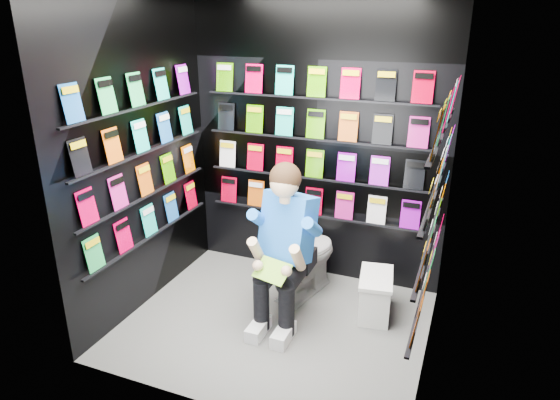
% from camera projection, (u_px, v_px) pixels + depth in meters
% --- Properties ---
extents(floor, '(2.40, 2.40, 0.00)m').
position_uv_depth(floor, '(275.00, 324.00, 4.14)').
color(floor, '#5B5B58').
rests_on(floor, ground).
extents(wall_back, '(2.40, 0.04, 2.60)m').
position_uv_depth(wall_back, '(316.00, 144.00, 4.55)').
color(wall_back, black).
rests_on(wall_back, floor).
extents(wall_front, '(2.40, 0.04, 2.60)m').
position_uv_depth(wall_front, '(207.00, 225.00, 2.81)').
color(wall_front, black).
rests_on(wall_front, floor).
extents(wall_left, '(0.04, 2.00, 2.60)m').
position_uv_depth(wall_left, '(140.00, 158.00, 4.10)').
color(wall_left, black).
rests_on(wall_left, floor).
extents(wall_right, '(0.04, 2.00, 2.60)m').
position_uv_depth(wall_right, '(443.00, 195.00, 3.26)').
color(wall_right, black).
rests_on(wall_right, floor).
extents(comics_back, '(2.10, 0.06, 1.37)m').
position_uv_depth(comics_back, '(315.00, 144.00, 4.52)').
color(comics_back, '#D3003F').
rests_on(comics_back, wall_back).
extents(comics_left, '(0.06, 1.70, 1.37)m').
position_uv_depth(comics_left, '(143.00, 158.00, 4.09)').
color(comics_left, '#D3003F').
rests_on(comics_left, wall_left).
extents(comics_right, '(0.06, 1.70, 1.37)m').
position_uv_depth(comics_right, '(439.00, 194.00, 3.27)').
color(comics_right, '#D3003F').
rests_on(comics_right, wall_right).
extents(toilet, '(0.59, 0.83, 0.73)m').
position_uv_depth(toilet, '(303.00, 255.00, 4.51)').
color(toilet, silver).
rests_on(toilet, floor).
extents(longbox, '(0.31, 0.48, 0.33)m').
position_uv_depth(longbox, '(375.00, 297.00, 4.22)').
color(longbox, white).
rests_on(longbox, floor).
extents(longbox_lid, '(0.34, 0.51, 0.03)m').
position_uv_depth(longbox_lid, '(376.00, 278.00, 4.16)').
color(longbox_lid, white).
rests_on(longbox_lid, longbox).
extents(reader, '(0.74, 0.93, 1.50)m').
position_uv_depth(reader, '(289.00, 228.00, 4.02)').
color(reader, blue).
rests_on(reader, toilet).
extents(held_comic, '(0.31, 0.23, 0.12)m').
position_uv_depth(held_comic, '(272.00, 271.00, 3.80)').
color(held_comic, '#309957').
rests_on(held_comic, reader).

